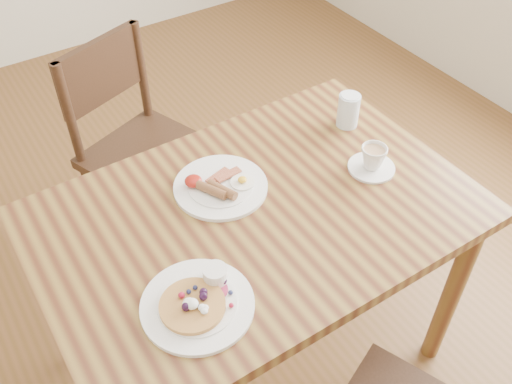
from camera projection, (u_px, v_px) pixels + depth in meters
ground at (256, 353)px, 2.09m from camera, size 5.00×5.00×0.00m
dining_table at (256, 234)px, 1.64m from camera, size 1.20×0.80×0.75m
chair_far at (138, 143)px, 2.19m from camera, size 0.54×0.54×0.88m
pancake_plate at (198, 301)px, 1.33m from camera, size 0.27×0.27×0.06m
breakfast_plate at (219, 186)px, 1.62m from camera, size 0.27×0.27×0.04m
teacup_saucer at (373, 160)px, 1.67m from camera, size 0.14×0.14×0.08m
water_glass at (348, 110)px, 1.81m from camera, size 0.07×0.07×0.11m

